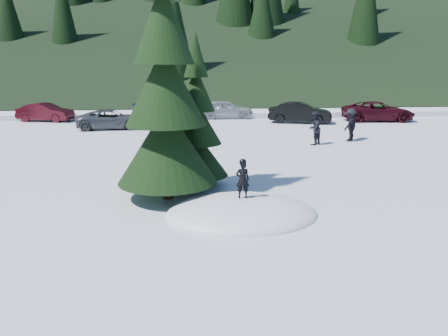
{
  "coord_description": "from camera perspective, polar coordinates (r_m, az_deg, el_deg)",
  "views": [
    {
      "loc": [
        -1.58,
        -12.02,
        4.35
      ],
      "look_at": [
        -0.41,
        1.3,
        1.1
      ],
      "focal_mm": 35.0,
      "sensor_mm": 36.0,
      "label": 1
    }
  ],
  "objects": [
    {
      "name": "car_3",
      "position": [
        32.98,
        -7.31,
        7.22
      ],
      "size": [
        5.3,
        3.31,
        1.43
      ],
      "primitive_type": "imported",
      "rotation": [
        0.0,
        0.0,
        1.29
      ],
      "color": "black",
      "rests_on": "ground"
    },
    {
      "name": "child_skier",
      "position": [
        12.69,
        2.45,
        -1.54
      ],
      "size": [
        0.4,
        0.27,
        1.09
      ],
      "primitive_type": "imported",
      "rotation": [
        0.0,
        0.0,
        3.12
      ],
      "color": "black",
      "rests_on": "snow_mound"
    },
    {
      "name": "car_4",
      "position": [
        34.78,
        0.13,
        7.7
      ],
      "size": [
        4.36,
        1.83,
        1.48
      ],
      "primitive_type": "imported",
      "rotation": [
        0.0,
        0.0,
        1.59
      ],
      "color": "#97989F",
      "rests_on": "ground"
    },
    {
      "name": "adult_2",
      "position": [
        26.03,
        16.17,
        5.5
      ],
      "size": [
        1.3,
        1.28,
        1.79
      ],
      "primitive_type": "imported",
      "rotation": [
        0.0,
        0.0,
        3.9
      ],
      "color": "black",
      "rests_on": "ground"
    },
    {
      "name": "car_2",
      "position": [
        30.21,
        -14.47,
        6.17
      ],
      "size": [
        4.72,
        2.49,
        1.27
      ],
      "primitive_type": "imported",
      "rotation": [
        0.0,
        0.0,
        1.66
      ],
      "color": "#414448",
      "rests_on": "ground"
    },
    {
      "name": "forest_hillside",
      "position": [
        66.54,
        -3.89,
        20.67
      ],
      "size": [
        200.0,
        60.0,
        25.0
      ],
      "primitive_type": null,
      "color": "black",
      "rests_on": "ground"
    },
    {
      "name": "adult_0",
      "position": [
        24.0,
        11.7,
        5.12
      ],
      "size": [
        1.1,
        1.11,
        1.81
      ],
      "primitive_type": "imported",
      "rotation": [
        0.0,
        0.0,
        3.94
      ],
      "color": "black",
      "rests_on": "ground"
    },
    {
      "name": "snow_mound",
      "position": [
        12.88,
        2.33,
        -6.09
      ],
      "size": [
        4.48,
        3.52,
        0.96
      ],
      "primitive_type": "ellipsoid",
      "color": "white",
      "rests_on": "ground"
    },
    {
      "name": "ground",
      "position": [
        12.88,
        2.33,
        -6.09
      ],
      "size": [
        200.0,
        200.0,
        0.0
      ],
      "primitive_type": "plane",
      "color": "white",
      "rests_on": "ground"
    },
    {
      "name": "adult_1",
      "position": [
        25.6,
        16.32,
        5.14
      ],
      "size": [
        0.93,
        0.95,
        1.6
      ],
      "primitive_type": "imported",
      "rotation": [
        0.0,
        0.0,
        3.95
      ],
      "color": "black",
      "rests_on": "ground"
    },
    {
      "name": "spruce_tall",
      "position": [
        13.87,
        -7.68,
        9.28
      ],
      "size": [
        3.2,
        3.2,
        8.6
      ],
      "color": "black",
      "rests_on": "ground"
    },
    {
      "name": "car_6",
      "position": [
        35.23,
        19.48,
        7.0
      ],
      "size": [
        5.47,
        2.88,
        1.47
      ],
      "primitive_type": "imported",
      "rotation": [
        0.0,
        0.0,
        1.48
      ],
      "color": "#330912",
      "rests_on": "ground"
    },
    {
      "name": "car_1",
      "position": [
        35.67,
        -22.29,
        6.75
      ],
      "size": [
        4.39,
        2.41,
        1.37
      ],
      "primitive_type": "imported",
      "rotation": [
        0.0,
        0.0,
        1.33
      ],
      "color": "#360910",
      "rests_on": "ground"
    },
    {
      "name": "spruce_short",
      "position": [
        15.39,
        -3.58,
        5.24
      ],
      "size": [
        2.2,
        2.2,
        5.37
      ],
      "color": "black",
      "rests_on": "ground"
    },
    {
      "name": "car_5",
      "position": [
        32.64,
        9.91,
        7.13
      ],
      "size": [
        4.83,
        2.92,
        1.5
      ],
      "primitive_type": "imported",
      "rotation": [
        0.0,
        0.0,
        1.26
      ],
      "color": "black",
      "rests_on": "ground"
    }
  ]
}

